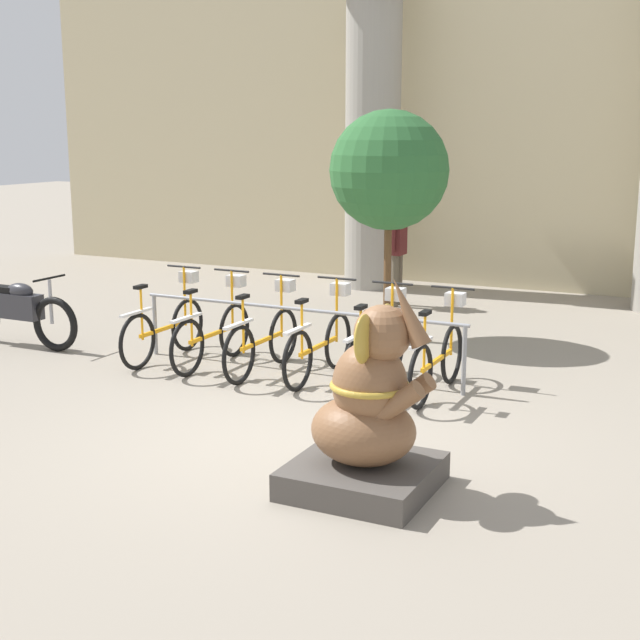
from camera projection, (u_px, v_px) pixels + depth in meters
name	position (u px, v px, depth m)	size (l,w,h in m)	color
ground_plane	(293.00, 437.00, 8.10)	(60.00, 60.00, 0.00)	gray
building_facade	(529.00, 113.00, 15.02)	(20.00, 0.20, 6.00)	#C6B78E
column_left	(373.00, 136.00, 15.27)	(1.18, 1.18, 5.16)	gray
bike_rack	(296.00, 321.00, 10.11)	(4.05, 0.05, 0.77)	gray
bicycle_0	(165.00, 326.00, 10.77)	(0.48, 1.68, 1.09)	black
bicycle_1	(213.00, 332.00, 10.48)	(0.48, 1.68, 1.09)	black
bicycle_2	(264.00, 338.00, 10.16)	(0.48, 1.68, 1.09)	black
bicycle_3	(320.00, 343.00, 9.92)	(0.48, 1.68, 1.09)	black
bicycle_4	(377.00, 350.00, 9.61)	(0.48, 1.68, 1.09)	black
bicycle_5	(438.00, 357.00, 9.32)	(0.48, 1.68, 1.09)	black
elephant_statue	(368.00, 419.00, 6.80)	(1.07, 1.07, 1.72)	#4C4742
motorcycle	(16.00, 311.00, 11.41)	(2.00, 0.55, 0.94)	black
person_pedestrian	(398.00, 243.00, 13.90)	(0.22, 0.47, 1.67)	brown
potted_tree	(389.00, 176.00, 11.45)	(1.54, 1.54, 3.00)	brown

